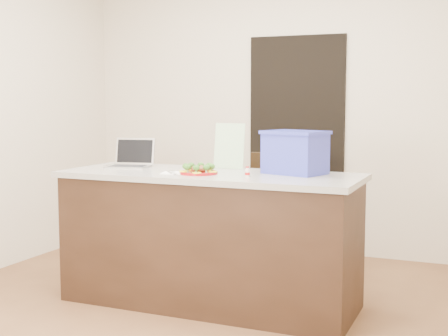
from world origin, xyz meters
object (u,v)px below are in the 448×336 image
at_px(napkin, 173,173).
at_px(laptop, 131,159).
at_px(island, 210,238).
at_px(plate, 199,172).
at_px(blue_box, 295,152).
at_px(yogurt_bottle, 247,173).
at_px(chair, 274,209).

relative_size(napkin, laptop, 0.44).
relative_size(island, laptop, 6.18).
height_order(plate, blue_box, blue_box).
bearing_deg(island, napkin, -147.04).
distance_m(island, napkin, 0.52).
relative_size(napkin, blue_box, 0.32).
relative_size(island, yogurt_bottle, 30.26).
distance_m(laptop, blue_box, 1.24).
distance_m(plate, napkin, 0.18).
bearing_deg(napkin, blue_box, 21.19).
xyz_separation_m(napkin, laptop, (-0.47, 0.24, 0.05)).
height_order(plate, laptop, laptop).
bearing_deg(plate, yogurt_bottle, -4.56).
height_order(island, yogurt_bottle, yogurt_bottle).
bearing_deg(chair, napkin, -131.11).
bearing_deg(blue_box, yogurt_bottle, -110.26).
xyz_separation_m(yogurt_bottle, blue_box, (0.23, 0.29, 0.12)).
bearing_deg(yogurt_bottle, chair, 96.29).
bearing_deg(napkin, island, 32.96).
height_order(laptop, chair, laptop).
xyz_separation_m(laptop, blue_box, (1.24, 0.06, 0.09)).
distance_m(napkin, chair, 1.01).
relative_size(laptop, chair, 0.33).
xyz_separation_m(island, chair, (0.24, 0.70, 0.11)).
bearing_deg(chair, laptop, -159.99).
xyz_separation_m(island, plate, (-0.03, -0.10, 0.47)).
distance_m(plate, yogurt_bottle, 0.36).
bearing_deg(island, blue_box, 16.22).
bearing_deg(chair, blue_box, -72.40).
height_order(plate, chair, chair).
relative_size(napkin, yogurt_bottle, 2.17).
relative_size(plate, blue_box, 0.55).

